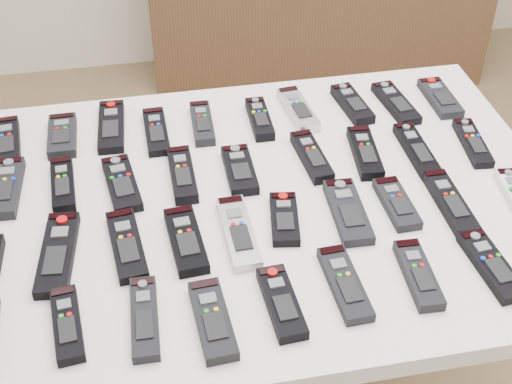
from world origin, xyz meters
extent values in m
cube|color=white|center=(-0.14, -0.01, 0.76)|extent=(1.25, 0.88, 0.04)
cylinder|color=beige|center=(-0.71, 0.37, 0.37)|extent=(0.04, 0.04, 0.74)
cylinder|color=beige|center=(0.42, 0.37, 0.37)|extent=(0.04, 0.04, 0.74)
cube|color=black|center=(-0.65, 0.27, 0.79)|extent=(0.07, 0.18, 0.02)
cube|color=black|center=(-0.53, 0.28, 0.79)|extent=(0.06, 0.15, 0.02)
cube|color=black|center=(-0.42, 0.30, 0.79)|extent=(0.07, 0.19, 0.02)
cube|color=black|center=(-0.32, 0.26, 0.79)|extent=(0.05, 0.17, 0.02)
cube|color=black|center=(-0.22, 0.27, 0.79)|extent=(0.05, 0.16, 0.02)
cube|color=black|center=(-0.08, 0.26, 0.79)|extent=(0.05, 0.15, 0.02)
cube|color=#B7B7BC|center=(0.01, 0.28, 0.79)|extent=(0.07, 0.18, 0.02)
cube|color=black|center=(0.15, 0.28, 0.79)|extent=(0.07, 0.16, 0.02)
cube|color=black|center=(0.25, 0.27, 0.79)|extent=(0.07, 0.18, 0.02)
cube|color=black|center=(0.37, 0.27, 0.79)|extent=(0.06, 0.16, 0.02)
cube|color=black|center=(-0.64, 0.11, 0.79)|extent=(0.07, 0.18, 0.02)
cube|color=black|center=(-0.53, 0.10, 0.79)|extent=(0.05, 0.17, 0.02)
cube|color=black|center=(-0.41, 0.08, 0.79)|extent=(0.08, 0.18, 0.02)
cube|color=black|center=(-0.28, 0.09, 0.79)|extent=(0.05, 0.17, 0.02)
cube|color=black|center=(-0.16, 0.08, 0.79)|extent=(0.06, 0.15, 0.02)
cube|color=black|center=(0.00, 0.10, 0.79)|extent=(0.06, 0.17, 0.02)
cube|color=black|center=(0.12, 0.09, 0.79)|extent=(0.07, 0.18, 0.02)
cube|color=black|center=(0.23, 0.08, 0.79)|extent=(0.05, 0.19, 0.02)
cube|color=black|center=(0.37, 0.08, 0.79)|extent=(0.06, 0.17, 0.02)
cube|color=black|center=(-0.53, -0.10, 0.79)|extent=(0.08, 0.21, 0.02)
cube|color=black|center=(-0.41, -0.10, 0.79)|extent=(0.07, 0.19, 0.02)
cube|color=black|center=(-0.30, -0.11, 0.79)|extent=(0.07, 0.18, 0.02)
cube|color=#B7B7BC|center=(-0.20, -0.11, 0.79)|extent=(0.06, 0.20, 0.02)
cube|color=black|center=(-0.10, -0.09, 0.79)|extent=(0.07, 0.15, 0.02)
cube|color=black|center=(0.03, -0.09, 0.79)|extent=(0.07, 0.18, 0.02)
cube|color=black|center=(0.13, -0.08, 0.79)|extent=(0.06, 0.15, 0.02)
cube|color=black|center=(0.24, -0.10, 0.79)|extent=(0.05, 0.19, 0.02)
cube|color=black|center=(-0.51, -0.28, 0.79)|extent=(0.06, 0.16, 0.02)
cube|color=black|center=(-0.39, -0.29, 0.79)|extent=(0.05, 0.18, 0.02)
cube|color=black|center=(-0.28, -0.31, 0.79)|extent=(0.07, 0.17, 0.02)
cube|color=black|center=(-0.15, -0.30, 0.79)|extent=(0.06, 0.16, 0.02)
cube|color=black|center=(-0.03, -0.27, 0.79)|extent=(0.06, 0.18, 0.02)
cube|color=black|center=(0.10, -0.28, 0.79)|extent=(0.05, 0.16, 0.02)
cube|color=black|center=(0.24, -0.28, 0.79)|extent=(0.06, 0.18, 0.02)
camera|label=1|loc=(-0.35, -1.09, 1.72)|focal=50.00mm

